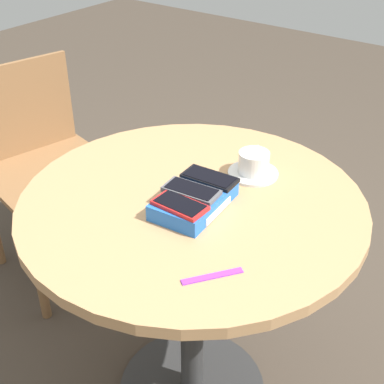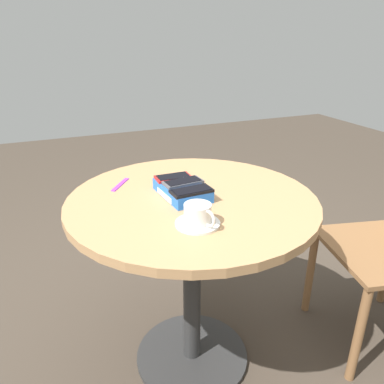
{
  "view_description": "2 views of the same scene",
  "coord_description": "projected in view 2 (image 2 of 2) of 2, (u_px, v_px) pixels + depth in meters",
  "views": [
    {
      "loc": [
        -0.91,
        -0.67,
        1.5
      ],
      "look_at": [
        0.0,
        0.0,
        0.77
      ],
      "focal_mm": 50.0,
      "sensor_mm": 36.0,
      "label": 1
    },
    {
      "loc": [
        1.12,
        -0.46,
        1.29
      ],
      "look_at": [
        0.0,
        0.0,
        0.77
      ],
      "focal_mm": 35.0,
      "sensor_mm": 36.0,
      "label": 2
    }
  ],
  "objects": [
    {
      "name": "phone_gray",
      "position": [
        183.0,
        182.0,
        1.32
      ],
      "size": [
        0.08,
        0.14,
        0.01
      ],
      "color": "#515156",
      "rests_on": "phone_box"
    },
    {
      "name": "ground_plane",
      "position": [
        192.0,
        356.0,
        1.62
      ],
      "size": [
        8.0,
        8.0,
        0.0
      ],
      "primitive_type": "plane",
      "color": "#42382D"
    },
    {
      "name": "lanyard_strap",
      "position": [
        120.0,
        184.0,
        1.43
      ],
      "size": [
        0.12,
        0.09,
        0.0
      ],
      "primitive_type": "cube",
      "rotation": [
        0.0,
        0.0,
        -0.63
      ],
      "color": "purple",
      "rests_on": "round_table"
    },
    {
      "name": "saucer",
      "position": [
        198.0,
        223.0,
        1.13
      ],
      "size": [
        0.14,
        0.14,
        0.01
      ],
      "primitive_type": "cylinder",
      "color": "silver",
      "rests_on": "round_table"
    },
    {
      "name": "phone_box",
      "position": [
        182.0,
        190.0,
        1.33
      ],
      "size": [
        0.23,
        0.15,
        0.04
      ],
      "color": "blue",
      "rests_on": "round_table"
    },
    {
      "name": "phone_red",
      "position": [
        173.0,
        177.0,
        1.37
      ],
      "size": [
        0.07,
        0.13,
        0.01
      ],
      "color": "red",
      "rests_on": "phone_box"
    },
    {
      "name": "phone_black",
      "position": [
        192.0,
        191.0,
        1.25
      ],
      "size": [
        0.08,
        0.14,
        0.01
      ],
      "color": "black",
      "rests_on": "phone_box"
    },
    {
      "name": "round_table",
      "position": [
        192.0,
        236.0,
        1.38
      ],
      "size": [
        0.88,
        0.88,
        0.75
      ],
      "color": "#2D2D2D",
      "rests_on": "ground_plane"
    },
    {
      "name": "coffee_cup",
      "position": [
        198.0,
        213.0,
        1.11
      ],
      "size": [
        0.11,
        0.08,
        0.06
      ],
      "color": "silver",
      "rests_on": "saucer"
    }
  ]
}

